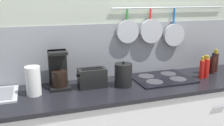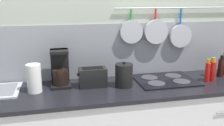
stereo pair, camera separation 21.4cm
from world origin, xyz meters
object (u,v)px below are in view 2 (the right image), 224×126
Objects in this scene: kettle at (124,75)px; bottle_sesame_oil at (224,65)px; paper_towel_roll at (34,78)px; toaster at (93,77)px; bottle_vinegar at (213,71)px; bottle_cooking_wine at (221,67)px; bottle_olive_oil at (213,68)px; bottle_dish_soap at (207,72)px; coffee_maker at (60,71)px.

kettle is 1.10m from bottle_sesame_oil.
paper_towel_roll is 0.92× the size of toaster.
bottle_cooking_wine is (0.15, 0.09, -0.00)m from bottle_vinegar.
bottle_olive_oil is at bearing -167.68° from bottle_sesame_oil.
kettle reaches higher than bottle_cooking_wine.
bottle_vinegar is 0.27m from bottle_sesame_oil.
kettle is at bearing -175.01° from bottle_olive_oil.
bottle_sesame_oil is at bearing 2.65° from paper_towel_roll.
bottle_sesame_oil reaches higher than bottle_olive_oil.
bottle_sesame_oil is (1.86, 0.09, -0.01)m from paper_towel_roll.
kettle reaches higher than bottle_dish_soap.
bottle_dish_soap is 0.33m from bottle_sesame_oil.
bottle_olive_oil is (1.71, 0.05, -0.04)m from paper_towel_roll.
coffee_maker is 1.43m from bottle_vinegar.
bottle_sesame_oil is at bearing 12.32° from bottle_olive_oil.
toaster is at bearing 175.31° from bottle_vinegar.
kettle reaches higher than toaster.
bottle_olive_oil is at bearing 164.12° from bottle_cooking_wine.
bottle_olive_oil is at bearing 4.99° from kettle.
kettle is (0.27, -0.06, 0.02)m from toaster.
bottle_sesame_oil is (0.29, 0.16, 0.01)m from bottle_dish_soap.
bottle_olive_oil is at bearing -2.88° from coffee_maker.
bottle_dish_soap is (1.57, -0.08, -0.02)m from paper_towel_roll.
toaster is 1.14m from bottle_vinegar.
coffee_maker is 1.25× the size of toaster.
bottle_olive_oil is at bearing 1.79° from paper_towel_roll.
bottle_sesame_oil reaches higher than toaster.
bottle_cooking_wine is (1.57, -0.10, -0.04)m from coffee_maker.
bottle_vinegar is at bearing -123.93° from bottle_olive_oil.
paper_towel_roll is 0.25m from coffee_maker.
bottle_vinegar reaches higher than bottle_cooking_wine.
coffee_maker is at bearing 172.40° from bottle_vinegar.
bottle_cooking_wine is (1.29, -0.00, 0.01)m from toaster.
bottle_cooking_wine is (0.22, 0.11, -0.00)m from bottle_dish_soap.
bottle_dish_soap is 1.00× the size of bottle_cooking_wine.
paper_towel_roll reaches higher than kettle.
bottle_vinegar is at bearing 13.42° from bottle_dish_soap.
bottle_dish_soap is at bearing -2.77° from paper_towel_roll.
bottle_vinegar is 0.94× the size of bottle_sesame_oil.
toaster is 1.19× the size of bottle_dish_soap.
kettle is 1.02× the size of bottle_vinegar.
paper_towel_roll is at bearing -149.35° from coffee_maker.
paper_towel_roll is 1.04× the size of kettle.
paper_towel_roll is at bearing -177.35° from bottle_sesame_oil.
bottle_cooking_wine is at bearing -143.93° from bottle_sesame_oil.
bottle_olive_oil is (1.21, 0.02, -0.00)m from toaster.
bottle_vinegar reaches higher than toaster.
toaster is 1.13× the size of kettle.
coffee_maker is 0.57m from kettle.
bottle_olive_oil is 0.08m from bottle_cooking_wine.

